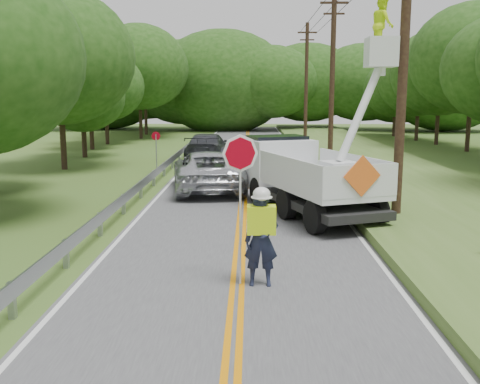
{
  "coord_description": "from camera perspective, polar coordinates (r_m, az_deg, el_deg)",
  "views": [
    {
      "loc": [
        0.27,
        -8.48,
        4.07
      ],
      "look_at": [
        0.0,
        6.0,
        1.5
      ],
      "focal_mm": 41.1,
      "sensor_mm": 36.0,
      "label": 1
    }
  ],
  "objects": [
    {
      "name": "flagger",
      "position": [
        11.71,
        2.17,
        -4.28
      ],
      "size": [
        1.19,
        0.48,
        3.25
      ],
      "color": "#191E33",
      "rests_on": "road"
    },
    {
      "name": "treeline_horizon",
      "position": [
        64.76,
        1.41,
        11.32
      ],
      "size": [
        55.85,
        14.88,
        12.03
      ],
      "color": "#19400E",
      "rests_on": "ground"
    },
    {
      "name": "stop_sign_permanent",
      "position": [
        28.95,
        -8.7,
        4.71
      ],
      "size": [
        0.47,
        0.06,
        2.2
      ],
      "color": "#94989C",
      "rests_on": "ground"
    },
    {
      "name": "road",
      "position": [
        22.85,
        0.38,
        -0.18
      ],
      "size": [
        7.2,
        96.0,
        0.03
      ],
      "color": "#464648",
      "rests_on": "ground"
    },
    {
      "name": "tall_grass_verge",
      "position": [
        23.82,
        17.72,
        0.11
      ],
      "size": [
        7.0,
        96.0,
        0.3
      ],
      "primitive_type": "cube",
      "color": "#426324",
      "rests_on": "ground"
    },
    {
      "name": "guardrail",
      "position": [
        24.04,
        -9.22,
        1.52
      ],
      "size": [
        0.18,
        48.0,
        0.77
      ],
      "color": "#94989C",
      "rests_on": "ground"
    },
    {
      "name": "suv_darkgrey",
      "position": [
        34.34,
        -3.39,
        4.69
      ],
      "size": [
        2.6,
        5.94,
        1.7
      ],
      "primitive_type": "imported",
      "rotation": [
        0.0,
        0.0,
        3.1
      ],
      "color": "#34363C",
      "rests_on": "road"
    },
    {
      "name": "utility_poles",
      "position": [
        25.96,
        11.85,
        12.5
      ],
      "size": [
        1.6,
        43.3,
        10.0
      ],
      "color": "black",
      "rests_on": "ground"
    },
    {
      "name": "ground",
      "position": [
        9.41,
        -0.71,
        -15.56
      ],
      "size": [
        140.0,
        140.0,
        0.0
      ],
      "primitive_type": "plane",
      "color": "#44581C",
      "rests_on": "ground"
    },
    {
      "name": "bucket_truck",
      "position": [
        19.71,
        6.34,
        2.73
      ],
      "size": [
        4.82,
        7.55,
        6.99
      ],
      "color": "black",
      "rests_on": "road"
    },
    {
      "name": "treeline_left",
      "position": [
        41.12,
        -13.97,
        12.07
      ],
      "size": [
        10.1,
        54.75,
        10.69
      ],
      "color": "#332319",
      "rests_on": "ground"
    },
    {
      "name": "suv_silver",
      "position": [
        23.54,
        -3.39,
        2.22
      ],
      "size": [
        3.65,
        6.43,
        1.69
      ],
      "primitive_type": "imported",
      "rotation": [
        0.0,
        0.0,
        3.28
      ],
      "color": "#B9BBC2",
      "rests_on": "road"
    }
  ]
}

